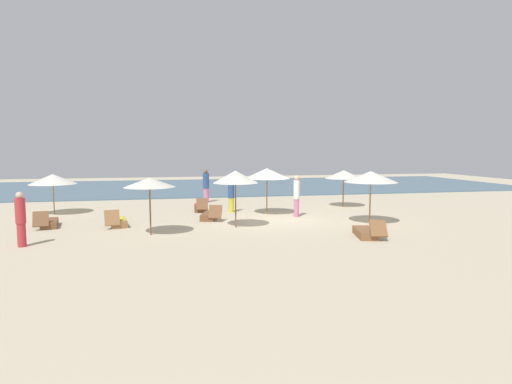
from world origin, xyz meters
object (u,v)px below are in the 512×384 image
at_px(lounger_1, 366,232).
at_px(person_1, 231,195).
at_px(lounger_2, 49,223).
at_px(lounger_4, 118,222).
at_px(umbrella_1, 344,174).
at_px(person_0, 206,186).
at_px(umbrella_3, 236,177).
at_px(lounger_3, 210,216).
at_px(umbrella_2, 149,183).
at_px(person_2, 297,195).
at_px(lounger_0, 200,207).
at_px(umbrella_4, 267,173).
at_px(person_3, 21,219).
at_px(umbrella_0, 53,179).
at_px(umbrella_5, 371,177).

relative_size(lounger_1, person_1, 1.05).
height_order(lounger_1, lounger_2, lounger_2).
distance_m(lounger_1, lounger_4, 9.92).
relative_size(umbrella_1, person_0, 1.04).
xyz_separation_m(umbrella_3, lounger_2, (-7.43, 1.64, -1.88)).
xyz_separation_m(lounger_1, lounger_3, (-5.13, 4.97, 0.00)).
distance_m(umbrella_2, lounger_3, 4.29).
bearing_deg(person_2, lounger_1, -77.20).
bearing_deg(umbrella_2, lounger_0, 68.52).
relative_size(lounger_1, lounger_2, 1.02).
bearing_deg(lounger_2, person_0, 43.53).
relative_size(umbrella_4, lounger_4, 1.31).
height_order(person_2, person_3, person_2).
relative_size(person_1, person_3, 0.94).
xyz_separation_m(umbrella_1, umbrella_2, (-10.02, -5.64, 0.16)).
height_order(umbrella_3, person_1, umbrella_3).
bearing_deg(lounger_0, person_3, -132.77).
bearing_deg(umbrella_0, lounger_4, -49.23).
bearing_deg(person_3, umbrella_4, 28.07).
xyz_separation_m(umbrella_1, lounger_3, (-7.54, -2.63, -1.61)).
bearing_deg(person_1, lounger_0, 151.07).
relative_size(lounger_3, lounger_4, 1.03).
relative_size(lounger_0, lounger_2, 0.99).
height_order(umbrella_1, lounger_3, umbrella_1).
relative_size(lounger_2, person_3, 0.97).
bearing_deg(person_3, person_2, 20.64).
bearing_deg(person_2, umbrella_1, 37.88).
distance_m(lounger_1, person_1, 7.93).
distance_m(umbrella_5, lounger_2, 13.43).
bearing_deg(umbrella_5, person_1, 140.99).
relative_size(lounger_3, person_1, 1.05).
height_order(lounger_3, lounger_4, lounger_4).
xyz_separation_m(lounger_2, person_3, (0.11, -3.54, 0.74)).
height_order(umbrella_0, umbrella_4, umbrella_4).
bearing_deg(umbrella_1, umbrella_5, -100.92).
bearing_deg(lounger_3, lounger_0, 94.71).
bearing_deg(lounger_1, umbrella_5, 60.79).
distance_m(lounger_4, person_3, 4.20).
height_order(umbrella_0, umbrella_3, umbrella_3).
bearing_deg(umbrella_2, umbrella_4, 36.42).
height_order(umbrella_0, lounger_2, umbrella_0).
relative_size(umbrella_4, person_0, 1.15).
relative_size(person_2, person_3, 1.08).
height_order(lounger_2, person_2, person_2).
relative_size(lounger_3, person_0, 0.91).
bearing_deg(lounger_0, person_2, -33.56).
bearing_deg(person_0, umbrella_0, -158.34).
xyz_separation_m(umbrella_2, umbrella_3, (3.31, 0.84, 0.11)).
bearing_deg(umbrella_3, person_3, -165.49).
relative_size(umbrella_4, person_1, 1.33).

